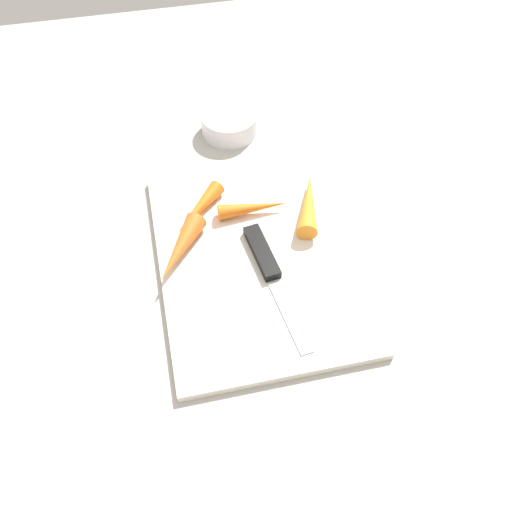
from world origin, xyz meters
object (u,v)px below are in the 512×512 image
carrot_shortest (198,209)px  small_bowl (229,123)px  knife (266,262)px  carrot_long (180,249)px  carrot_longest (309,203)px  carrot_short (254,208)px  cutting_board (256,259)px

carrot_shortest → small_bowl: bearing=-161.0°
knife → carrot_long: bearing=-117.3°
carrot_longest → small_bowl: bearing=37.8°
carrot_longest → carrot_short: (-0.01, -0.08, -0.00)m
knife → carrot_longest: carrot_longest is taller
knife → small_bowl: 0.29m
cutting_board → carrot_longest: size_ratio=3.22×
knife → carrot_long: 0.12m
carrot_short → carrot_shortest: bearing=171.6°
carrot_short → carrot_long: size_ratio=0.93×
carrot_longest → small_bowl: size_ratio=1.22×
cutting_board → carrot_longest: (-0.07, 0.09, 0.02)m
carrot_long → carrot_short: bearing=148.7°
carrot_shortest → carrot_longest: (0.02, 0.16, 0.00)m
knife → carrot_longest: 0.12m
carrot_longest → carrot_short: size_ratio=1.09×
cutting_board → knife: (0.02, 0.01, 0.01)m
carrot_shortest → small_bowl: 0.20m
knife → carrot_shortest: (-0.11, -0.07, 0.01)m
knife → carrot_shortest: size_ratio=1.96×
carrot_long → small_bowl: size_ratio=1.20×
small_bowl → carrot_longest: bearing=20.0°
carrot_longest → carrot_short: carrot_longest is taller
carrot_long → small_bowl: bearing=-171.7°
knife → carrot_short: size_ratio=1.96×
knife → small_bowl: small_bowl is taller
carrot_long → cutting_board: bearing=110.4°
carrot_shortest → carrot_short: size_ratio=1.00×
cutting_board → small_bowl: (-0.28, 0.01, 0.01)m
carrot_shortest → small_bowl: same height
carrot_longest → carrot_shortest: bearing=99.0°
carrot_shortest → carrot_long: 0.08m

